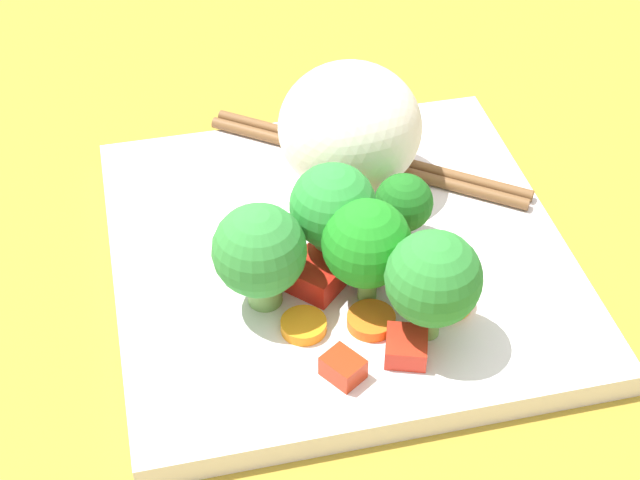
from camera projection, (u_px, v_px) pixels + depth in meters
The scene contains 20 objects.
ground_plane at pixel (338, 276), 63.22cm from camera, with size 110.00×110.00×2.00cm, color #A3862B.
square_plate at pixel (339, 256), 61.99cm from camera, with size 28.30×28.30×1.68cm, color white.
rice_mound at pixel (350, 128), 63.53cm from camera, with size 9.48×9.26×8.67cm, color white.
broccoli_floret_0 at pixel (333, 209), 57.09cm from camera, with size 5.18×5.18×7.48cm.
broccoli_floret_1 at pixel (260, 253), 55.01cm from camera, with size 5.47×5.47×7.04cm.
broccoli_floret_2 at pixel (433, 279), 52.75cm from camera, with size 5.41×5.41×7.32cm.
broccoli_floret_3 at pixel (405, 208), 59.67cm from camera, with size 3.69×3.69×4.93cm.
broccoli_floret_4 at pixel (367, 244), 55.16cm from camera, with size 5.21×5.21×7.03cm.
carrot_slice_0 at pixel (355, 241), 61.41cm from camera, with size 3.18×3.18×0.52cm, color orange.
carrot_slice_1 at pixel (446, 258), 60.23cm from camera, with size 2.34×2.34×0.48cm, color orange.
carrot_slice_2 at pixel (304, 325), 55.88cm from camera, with size 2.68×2.68×0.69cm, color orange.
carrot_slice_3 at pixel (289, 266), 59.54cm from camera, with size 3.12×3.12×0.72cm, color orange.
carrot_slice_4 at pixel (371, 321), 56.15cm from camera, with size 2.83×2.83×0.73cm, color orange.
carrot_slice_5 at pixel (448, 300), 57.36cm from camera, with size 2.89×2.89×0.73cm, color orange.
pepper_chunk_0 at pixel (317, 275), 58.22cm from camera, with size 3.10×3.01×1.75cm, color red.
pepper_chunk_1 at pixel (406, 347), 54.26cm from camera, with size 2.32×2.54×1.31cm, color red.
pepper_chunk_2 at pixel (343, 368), 53.10cm from camera, with size 2.15×1.73×1.36cm, color red.
pepper_chunk_3 at pixel (379, 252), 59.45cm from camera, with size 2.79×2.63×2.11cm, color red.
chicken_piece_1 at pixel (423, 273), 58.08cm from camera, with size 2.70×2.10×2.11cm, color tan.
chopstick_pair at pixel (366, 158), 67.60cm from camera, with size 20.60×14.35×0.81cm.
Camera 1 is at (8.77, 44.46, 43.17)cm, focal length 54.49 mm.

